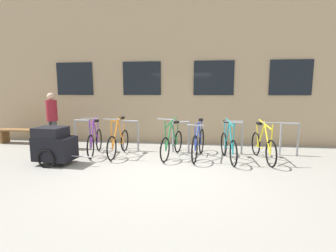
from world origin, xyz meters
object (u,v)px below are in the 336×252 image
at_px(bicycle_purple, 95,141).
at_px(bicycle_yellow, 263,146).
at_px(wooden_bench, 25,133).
at_px(person_by_bench, 52,117).
at_px(backpack, 40,143).
at_px(bike_trailer, 54,145).
at_px(bicycle_orange, 119,142).
at_px(bicycle_blue, 198,143).
at_px(bicycle_green, 172,143).
at_px(bicycle_teal, 228,146).

bearing_deg(bicycle_purple, bicycle_yellow, -1.08).
distance_m(wooden_bench, person_by_bench, 1.62).
bearing_deg(backpack, bike_trailer, -57.80).
relative_size(bicycle_orange, bike_trailer, 1.14).
bearing_deg(bicycle_blue, bicycle_green, 178.23).
bearing_deg(person_by_bench, backpack, -120.84).
bearing_deg(bicycle_blue, person_by_bench, 173.04).
distance_m(bicycle_purple, wooden_bench, 3.16).
bearing_deg(bicycle_green, wooden_bench, 168.29).
bearing_deg(wooden_bench, bike_trailer, -41.70).
relative_size(bicycle_teal, bicycle_blue, 0.96).
bearing_deg(wooden_bench, bicycle_yellow, -8.75).
xyz_separation_m(bicycle_blue, backpack, (-4.71, 0.20, -0.17)).
height_order(bicycle_orange, bicycle_purple, bicycle_purple).
bearing_deg(bicycle_yellow, bicycle_blue, 177.67).
bearing_deg(bike_trailer, bicycle_green, 20.81).
height_order(bike_trailer, wooden_bench, bike_trailer).
bearing_deg(bike_trailer, bicycle_teal, 11.79).
relative_size(bicycle_orange, bicycle_blue, 0.94).
bearing_deg(bicycle_orange, person_by_bench, 166.64).
distance_m(bicycle_orange, person_by_bench, 2.42).
xyz_separation_m(bicycle_yellow, person_by_bench, (-6.15, 0.62, 0.62)).
height_order(bicycle_purple, bicycle_blue, bicycle_purple).
height_order(wooden_bench, backpack, wooden_bench).
distance_m(bicycle_orange, wooden_bench, 3.82).
distance_m(bicycle_purple, person_by_bench, 1.78).
relative_size(bicycle_teal, bike_trailer, 1.15).
bearing_deg(bicycle_yellow, wooden_bench, 171.25).
distance_m(bicycle_blue, wooden_bench, 5.99).
relative_size(bicycle_purple, bicycle_green, 0.95).
relative_size(bicycle_orange, backpack, 3.81).
height_order(bicycle_yellow, bike_trailer, bicycle_yellow).
height_order(bicycle_purple, bike_trailer, bicycle_purple).
height_order(bicycle_purple, person_by_bench, person_by_bench).
xyz_separation_m(bicycle_purple, wooden_bench, (-2.97, 1.08, -0.01)).
bearing_deg(bicycle_yellow, bicycle_teal, -174.96).
xyz_separation_m(bicycle_yellow, bicycle_green, (-2.37, 0.09, -0.00)).
xyz_separation_m(bike_trailer, wooden_bench, (-2.39, 2.13, -0.11)).
bearing_deg(bicycle_green, bicycle_blue, -1.77).
bearing_deg(bicycle_orange, bicycle_yellow, -1.11).
xyz_separation_m(bicycle_teal, wooden_bench, (-6.65, 1.24, -0.01)).
distance_m(bicycle_yellow, person_by_bench, 6.21).
xyz_separation_m(bicycle_orange, bicycle_purple, (-0.70, 0.01, -0.00)).
xyz_separation_m(bicycle_orange, bike_trailer, (-1.28, -1.04, 0.10)).
height_order(bicycle_orange, bicycle_teal, bicycle_teal).
bearing_deg(person_by_bench, bike_trailer, -57.67).
distance_m(bike_trailer, person_by_bench, 1.95).
height_order(bicycle_green, bicycle_blue, bicycle_green).
xyz_separation_m(bicycle_purple, bicycle_blue, (2.91, -0.02, 0.02)).
distance_m(bicycle_yellow, bike_trailer, 5.24).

